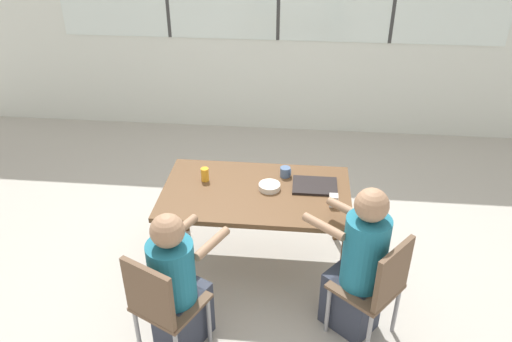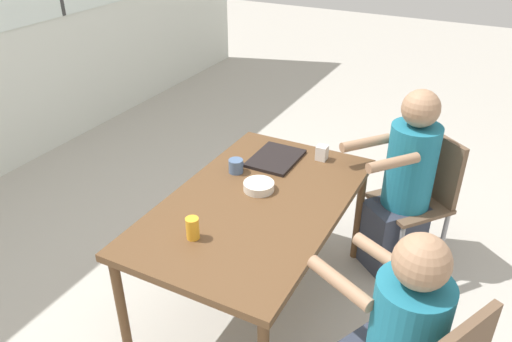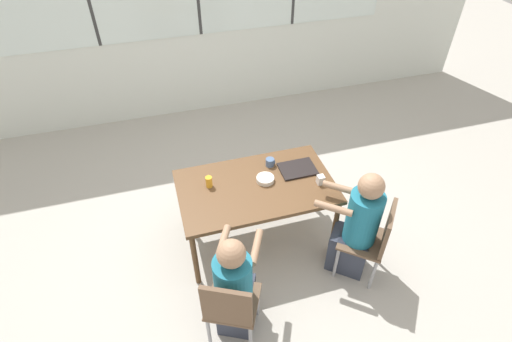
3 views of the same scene
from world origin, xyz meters
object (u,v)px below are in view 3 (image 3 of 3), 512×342
person_woman_green_shirt (357,229)px  coffee_mug (270,162)px  chair_for_man_blue_shirt (230,306)px  bowl_white_shallow (265,179)px  milk_carton_small (321,180)px  chair_for_woman_green_shirt (374,237)px  juice_glass (209,182)px  person_man_blue_shirt (235,289)px

person_woman_green_shirt → coffee_mug: bearing=71.4°
chair_for_man_blue_shirt → bowl_white_shallow: bearing=86.5°
milk_carton_small → bowl_white_shallow: (-0.49, 0.18, -0.02)m
chair_for_woman_green_shirt → chair_for_man_blue_shirt: (-1.40, -0.30, 0.00)m
person_woman_green_shirt → juice_glass: (-1.18, 0.74, 0.23)m
person_man_blue_shirt → milk_carton_small: person_man_blue_shirt is taller
person_woman_green_shirt → bowl_white_shallow: bearing=84.3°
chair_for_woman_green_shirt → person_woman_green_shirt: 0.17m
chair_for_man_blue_shirt → person_man_blue_shirt: 0.17m
person_woman_green_shirt → milk_carton_small: size_ratio=13.22×
person_woman_green_shirt → coffee_mug: 1.04m
chair_for_man_blue_shirt → person_man_blue_shirt: (0.07, 0.15, -0.01)m
milk_carton_small → bowl_white_shallow: milk_carton_small is taller
person_man_blue_shirt → coffee_mug: 1.32m
person_man_blue_shirt → juice_glass: 1.03m
coffee_mug → bowl_white_shallow: (-0.12, -0.21, -0.02)m
juice_glass → milk_carton_small: size_ratio=1.22×
coffee_mug → chair_for_man_blue_shirt: bearing=-119.7°
chair_for_woman_green_shirt → person_man_blue_shirt: size_ratio=0.78×
bowl_white_shallow → chair_for_man_blue_shirt: bearing=-119.9°
bowl_white_shallow → milk_carton_small: bearing=-20.0°
juice_glass → person_man_blue_shirt: bearing=-90.7°
person_woman_green_shirt → bowl_white_shallow: person_woman_green_shirt is taller
chair_for_woman_green_shirt → milk_carton_small: 0.70m
person_woman_green_shirt → juice_glass: bearing=97.4°
person_woman_green_shirt → bowl_white_shallow: (-0.66, 0.66, 0.20)m
person_woman_green_shirt → milk_carton_small: person_woman_green_shirt is taller
person_man_blue_shirt → person_woman_green_shirt: bearing=38.4°
milk_carton_small → chair_for_man_blue_shirt: bearing=-141.2°
person_man_blue_shirt → coffee_mug: size_ratio=12.25×
person_woman_green_shirt → milk_carton_small: (-0.17, 0.48, 0.22)m
juice_glass → milk_carton_small: juice_glass is taller
chair_for_woman_green_shirt → bowl_white_shallow: (-0.78, 0.76, 0.23)m
juice_glass → bowl_white_shallow: size_ratio=0.65×
chair_for_woman_green_shirt → person_man_blue_shirt: person_man_blue_shirt is taller
chair_for_woman_green_shirt → person_woman_green_shirt: (-0.13, 0.10, 0.03)m
milk_carton_small → chair_for_woman_green_shirt: bearing=-63.1°
person_man_blue_shirt → juice_glass: size_ratio=9.99×
chair_for_woman_green_shirt → bowl_white_shallow: size_ratio=5.11×
chair_for_woman_green_shirt → milk_carton_small: bearing=66.1°
juice_glass → bowl_white_shallow: 0.53m
chair_for_man_blue_shirt → juice_glass: size_ratio=7.84×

